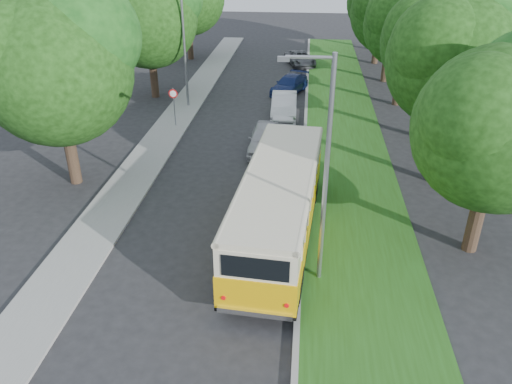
# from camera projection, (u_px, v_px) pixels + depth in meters

# --- Properties ---
(ground) EXTENTS (120.00, 120.00, 0.00)m
(ground) POSITION_uv_depth(u_px,v_px,m) (212.00, 235.00, 20.38)
(ground) COLOR #252527
(ground) RESTS_ON ground
(curb) EXTENTS (0.20, 70.00, 0.15)m
(curb) POSITION_uv_depth(u_px,v_px,m) (303.00, 182.00, 24.41)
(curb) COLOR gray
(curb) RESTS_ON ground
(grass_verge) EXTENTS (4.50, 70.00, 0.13)m
(grass_verge) POSITION_uv_depth(u_px,v_px,m) (351.00, 184.00, 24.20)
(grass_verge) COLOR #255115
(grass_verge) RESTS_ON ground
(sidewalk) EXTENTS (2.20, 70.00, 0.12)m
(sidewalk) POSITION_uv_depth(u_px,v_px,m) (136.00, 174.00, 25.17)
(sidewalk) COLOR gray
(sidewalk) RESTS_ON ground
(treeline) EXTENTS (24.27, 41.91, 9.46)m
(treeline) POSITION_uv_depth(u_px,v_px,m) (304.00, 15.00, 33.10)
(treeline) COLOR #332319
(treeline) RESTS_ON ground
(lamppost_near) EXTENTS (1.71, 0.16, 8.00)m
(lamppost_near) POSITION_uv_depth(u_px,v_px,m) (324.00, 169.00, 15.75)
(lamppost_near) COLOR gray
(lamppost_near) RESTS_ON ground
(lamppost_far) EXTENTS (1.71, 0.16, 7.50)m
(lamppost_far) POSITION_uv_depth(u_px,v_px,m) (183.00, 47.00, 32.91)
(lamppost_far) COLOR gray
(lamppost_far) RESTS_ON ground
(warning_sign) EXTENTS (0.56, 0.10, 2.50)m
(warning_sign) POSITION_uv_depth(u_px,v_px,m) (174.00, 101.00, 30.49)
(warning_sign) COLOR gray
(warning_sign) RESTS_ON ground
(vintage_bus) EXTENTS (3.47, 10.52, 3.07)m
(vintage_bus) POSITION_uv_depth(u_px,v_px,m) (279.00, 206.00, 19.34)
(vintage_bus) COLOR #FFBB08
(vintage_bus) RESTS_ON ground
(car_silver) EXTENTS (1.74, 4.29, 1.46)m
(car_silver) POSITION_uv_depth(u_px,v_px,m) (265.00, 139.00, 27.65)
(car_silver) COLOR #BBBAC0
(car_silver) RESTS_ON ground
(car_white) EXTENTS (1.74, 4.65, 1.52)m
(car_white) POSITION_uv_depth(u_px,v_px,m) (284.00, 106.00, 32.65)
(car_white) COLOR silver
(car_white) RESTS_ON ground
(car_blue) EXTENTS (3.15, 4.70, 1.26)m
(car_blue) POSITION_uv_depth(u_px,v_px,m) (290.00, 85.00, 37.42)
(car_blue) COLOR navy
(car_blue) RESTS_ON ground
(car_grey) EXTENTS (3.27, 4.82, 1.23)m
(car_grey) POSITION_uv_depth(u_px,v_px,m) (300.00, 59.00, 44.87)
(car_grey) COLOR #515358
(car_grey) RESTS_ON ground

